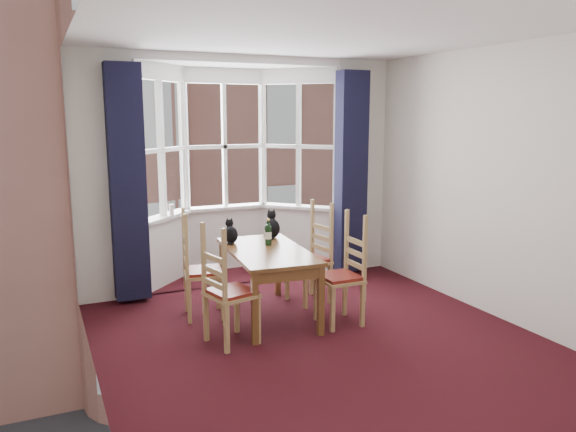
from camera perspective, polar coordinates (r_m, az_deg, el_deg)
floor at (r=5.28m, az=4.24°, el=-13.24°), size 4.50×4.50×0.00m
ceiling at (r=4.89m, az=4.70°, el=18.43°), size 4.50×4.50×0.00m
wall_left at (r=4.31m, az=-19.55°, el=0.28°), size 0.00×4.50×4.50m
wall_right at (r=6.10m, az=21.19°, el=2.97°), size 0.00×4.50×4.50m
wall_near at (r=3.15m, az=24.56°, el=-3.64°), size 4.00×0.00×4.00m
wall_back_pier_left at (r=6.57m, az=-18.23°, el=3.62°), size 0.70×0.12×2.80m
wall_back_pier_right at (r=7.65m, az=7.23°, el=4.94°), size 0.70×0.12×2.80m
bay_window at (r=7.41m, az=-5.85°, el=4.79°), size 2.76×0.94×2.80m
curtain_left at (r=6.42m, az=-15.98°, el=3.15°), size 0.38×0.22×2.60m
curtain_right at (r=7.38m, az=6.42°, el=4.37°), size 0.38×0.22×2.60m
dining_table at (r=5.84m, az=-2.11°, el=-4.25°), size 0.88×1.47×0.73m
chair_left_near at (r=5.21m, az=-6.63°, el=-8.05°), size 0.49×0.50×0.92m
chair_left_far at (r=5.95m, az=-9.45°, el=-5.77°), size 0.47×0.48×0.92m
chair_right_near at (r=5.76m, az=6.03°, el=-6.23°), size 0.40×0.42×0.92m
chair_right_far at (r=6.41m, az=2.77°, el=-4.48°), size 0.46×0.48×0.92m
cat_left at (r=6.12m, az=-5.82°, el=-1.76°), size 0.15×0.21×0.27m
cat_right at (r=6.37m, az=-1.62°, el=-1.07°), size 0.22×0.26×0.32m
wine_bottle at (r=5.99m, az=-2.02°, el=-1.80°), size 0.07×0.07×0.28m
candle_tall at (r=7.10m, az=-11.77°, el=0.63°), size 0.06×0.06×0.14m
street at (r=37.45m, az=-20.14°, el=-2.81°), size 80.00×80.00×0.00m
tenement_building at (r=18.41m, az=-17.19°, el=8.29°), size 18.40×7.80×15.20m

